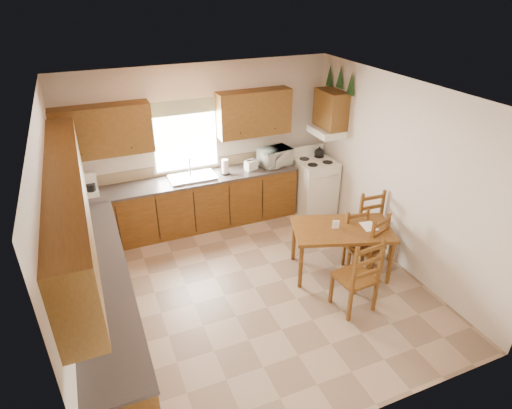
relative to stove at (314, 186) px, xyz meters
name	(u,v)px	position (x,y,z in m)	size (l,w,h in m)	color
floor	(254,288)	(-1.88, -1.68, -0.48)	(4.50, 4.50, 0.00)	#957A61
ceiling	(254,96)	(-1.88, -1.68, 2.22)	(4.50, 4.50, 0.00)	brown
wall_left	(62,241)	(-4.13, -1.68, 0.87)	(4.50, 4.50, 0.00)	beige
wall_right	(398,175)	(0.37, -1.68, 0.87)	(4.50, 4.50, 0.00)	beige
wall_back	(203,145)	(-1.88, 0.57, 0.87)	(4.50, 4.50, 0.00)	beige
wall_front	(358,320)	(-1.88, -3.93, 0.87)	(4.50, 4.50, 0.00)	beige
lower_cab_back	(190,205)	(-2.25, 0.27, -0.04)	(3.75, 0.60, 0.88)	brown
lower_cab_left	(106,307)	(-3.83, -1.83, -0.04)	(0.60, 3.60, 0.88)	brown
counter_back	(188,180)	(-2.25, 0.27, 0.42)	(3.75, 0.63, 0.04)	#3E3633
counter_left	(99,276)	(-3.83, -1.83, 0.42)	(0.63, 3.60, 0.04)	#3E3633
backsplash	(183,168)	(-2.25, 0.56, 0.53)	(3.75, 0.01, 0.18)	#897354
upper_cab_back_left	(103,131)	(-3.43, 0.40, 1.37)	(1.41, 0.33, 0.75)	brown
upper_cab_back_right	(254,113)	(-1.02, 0.40, 1.37)	(1.25, 0.33, 0.75)	brown
upper_cab_left	(69,203)	(-3.96, -1.83, 1.37)	(0.33, 3.60, 0.75)	brown
upper_cab_stove	(331,109)	(0.20, -0.03, 1.42)	(0.33, 0.62, 0.62)	brown
range_hood	(326,131)	(0.15, -0.03, 1.04)	(0.44, 0.62, 0.12)	silver
window_frame	(185,137)	(-2.18, 0.54, 1.07)	(1.13, 0.02, 1.18)	silver
window_pane	(185,137)	(-2.18, 0.53, 1.07)	(1.05, 0.01, 1.10)	white
window_valance	(183,107)	(-2.18, 0.51, 1.57)	(1.19, 0.01, 0.24)	#456139
sink_basin	(192,177)	(-2.18, 0.27, 0.46)	(0.75, 0.45, 0.04)	silver
pine_decal_a	(351,83)	(0.33, -0.35, 1.90)	(0.22, 0.22, 0.36)	#1C451E
pine_decal_b	(340,77)	(0.33, -0.03, 1.94)	(0.22, 0.22, 0.36)	#1C451E
pine_decal_c	(330,76)	(0.33, 0.29, 1.90)	(0.22, 0.22, 0.36)	#1C451E
stove	(314,186)	(0.00, 0.00, 0.00)	(0.65, 0.67, 0.97)	silver
coffeemaker	(91,186)	(-3.75, 0.28, 0.59)	(0.18, 0.21, 0.30)	silver
paper_towel	(225,167)	(-1.62, 0.22, 0.56)	(0.11, 0.11, 0.26)	white
toaster	(251,165)	(-1.15, 0.23, 0.52)	(0.21, 0.13, 0.17)	silver
microwave	(275,157)	(-0.68, 0.25, 0.59)	(0.51, 0.37, 0.30)	silver
dining_table	(340,250)	(-0.58, -1.79, -0.11)	(1.38, 0.79, 0.74)	brown
chair_near_left	(368,243)	(-0.23, -1.95, 0.00)	(0.41, 0.39, 0.98)	brown
chair_near_right	(356,272)	(-0.84, -2.53, 0.07)	(0.46, 0.44, 1.11)	brown
chair_far_left	(360,243)	(-0.29, -1.86, -0.03)	(0.38, 0.36, 0.90)	brown
chair_far_right	(376,228)	(0.11, -1.68, 0.03)	(0.43, 0.41, 1.03)	brown
table_paper	(369,226)	(-0.21, -1.90, 0.26)	(0.19, 0.26, 0.00)	white
table_card	(336,224)	(-0.67, -1.76, 0.32)	(0.09, 0.02, 0.12)	white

